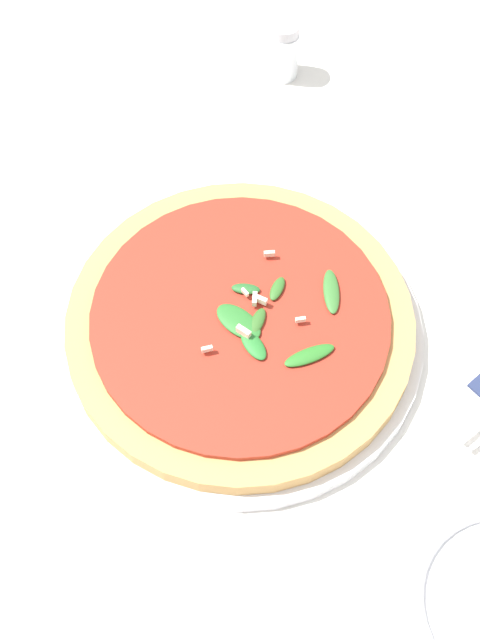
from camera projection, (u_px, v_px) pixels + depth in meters
name	position (u px, v px, depth m)	size (l,w,h in m)	color
ground_plane	(255.00, 377.00, 0.77)	(6.00, 6.00, 0.00)	silver
pizza_arugula_main	(240.00, 328.00, 0.78)	(0.32, 0.32, 0.05)	white
wine_glass	(254.00, 640.00, 0.55)	(0.07, 0.07, 0.16)	white
shaker_pepper	(284.00, 50.00, 0.93)	(0.03, 0.03, 0.07)	silver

